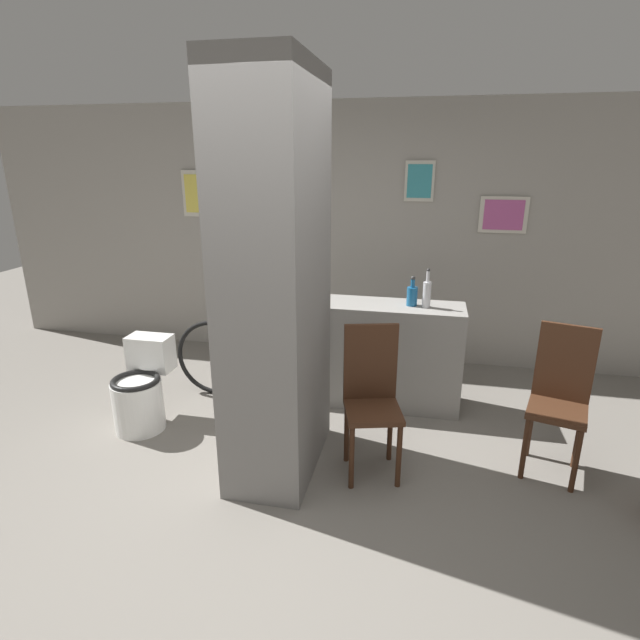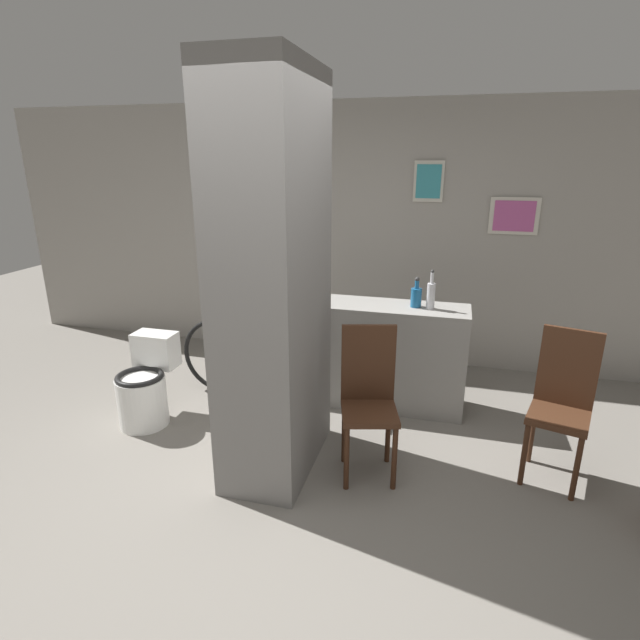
# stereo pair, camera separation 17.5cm
# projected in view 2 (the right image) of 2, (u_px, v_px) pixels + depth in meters

# --- Properties ---
(ground_plane) EXTENTS (14.00, 14.00, 0.00)m
(ground_plane) POSITION_uv_depth(u_px,v_px,m) (269.00, 505.00, 3.12)
(ground_plane) COLOR slate
(wall_back) EXTENTS (8.00, 0.09, 2.60)m
(wall_back) POSITION_uv_depth(u_px,v_px,m) (356.00, 235.00, 5.12)
(wall_back) COLOR gray
(wall_back) RESTS_ON ground_plane
(pillar_center) EXTENTS (0.55, 0.97, 2.60)m
(pillar_center) POSITION_uv_depth(u_px,v_px,m) (273.00, 284.00, 3.18)
(pillar_center) COLOR gray
(pillar_center) RESTS_ON ground_plane
(counter_shelf) EXTENTS (1.26, 0.44, 0.90)m
(counter_shelf) POSITION_uv_depth(u_px,v_px,m) (390.00, 356.00, 4.27)
(counter_shelf) COLOR gray
(counter_shelf) RESTS_ON ground_plane
(toilet) EXTENTS (0.39, 0.55, 0.70)m
(toilet) POSITION_uv_depth(u_px,v_px,m) (145.00, 387.00, 4.03)
(toilet) COLOR white
(toilet) RESTS_ON ground_plane
(chair_near_pillar) EXTENTS (0.45, 0.45, 1.03)m
(chair_near_pillar) POSITION_uv_depth(u_px,v_px,m) (369.00, 396.00, 3.33)
(chair_near_pillar) COLOR #422616
(chair_near_pillar) RESTS_ON ground_plane
(chair_by_doorway) EXTENTS (0.45, 0.45, 1.03)m
(chair_by_doorway) POSITION_uv_depth(u_px,v_px,m) (562.00, 401.00, 3.26)
(chair_by_doorway) COLOR #422616
(chair_by_doorway) RESTS_ON ground_plane
(bicycle) EXTENTS (1.75, 0.42, 0.76)m
(bicycle) POSITION_uv_depth(u_px,v_px,m) (273.00, 361.00, 4.39)
(bicycle) COLOR black
(bicycle) RESTS_ON ground_plane
(bottle_tall) EXTENTS (0.07, 0.07, 0.32)m
(bottle_tall) POSITION_uv_depth(u_px,v_px,m) (431.00, 295.00, 4.00)
(bottle_tall) COLOR silver
(bottle_tall) RESTS_ON counter_shelf
(bottle_short) EXTENTS (0.09, 0.09, 0.25)m
(bottle_short) POSITION_uv_depth(u_px,v_px,m) (416.00, 296.00, 4.07)
(bottle_short) COLOR #19598C
(bottle_short) RESTS_ON counter_shelf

